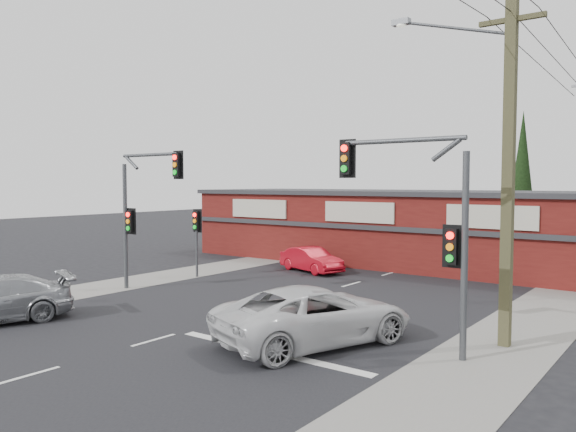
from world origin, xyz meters
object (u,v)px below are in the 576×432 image
Objects in this scene: shop_building at (408,226)px; white_suv at (315,315)px; red_sedan at (311,260)px; utility_pole at (504,157)px.

white_suv is at bearing -73.66° from shop_building.
red_sedan is 0.14× the size of shop_building.
red_sedan is (-7.57, 10.77, -0.19)m from white_suv.
white_suv is 0.22× the size of shop_building.
red_sedan is 15.02m from utility_pole.
white_suv is 1.53× the size of red_sedan.
utility_pole is at bearing -56.24° from shop_building.
white_suv is 0.60× the size of utility_pole.
red_sedan is at bearing -112.51° from shop_building.
white_suv is at bearing -127.48° from red_sedan.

